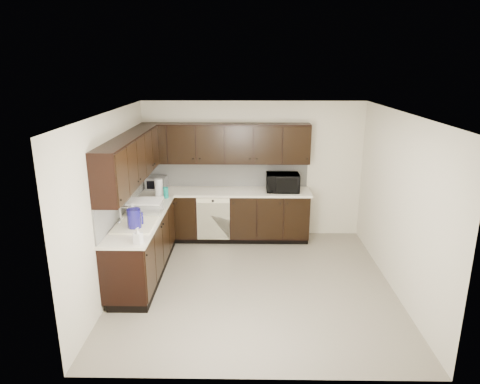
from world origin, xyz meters
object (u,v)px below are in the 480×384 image
(microwave, at_px, (283,183))
(storage_bin, at_px, (145,207))
(toaster_oven, at_px, (156,183))
(blue_pitcher, at_px, (134,219))
(sink, at_px, (136,228))

(microwave, xyz_separation_m, storage_bin, (-2.18, -1.20, -0.06))
(microwave, height_order, toaster_oven, microwave)
(blue_pitcher, bearing_deg, sink, 87.54)
(microwave, height_order, storage_bin, microwave)
(sink, xyz_separation_m, toaster_oven, (-0.07, 1.78, 0.17))
(sink, distance_m, toaster_oven, 1.79)
(sink, relative_size, blue_pitcher, 2.91)
(storage_bin, bearing_deg, microwave, 28.92)
(microwave, bearing_deg, blue_pitcher, -139.83)
(toaster_oven, distance_m, storage_bin, 1.31)
(toaster_oven, distance_m, blue_pitcher, 1.96)
(storage_bin, relative_size, blue_pitcher, 1.74)
(microwave, bearing_deg, storage_bin, -151.19)
(microwave, relative_size, storage_bin, 1.18)
(sink, height_order, blue_pitcher, blue_pitcher)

